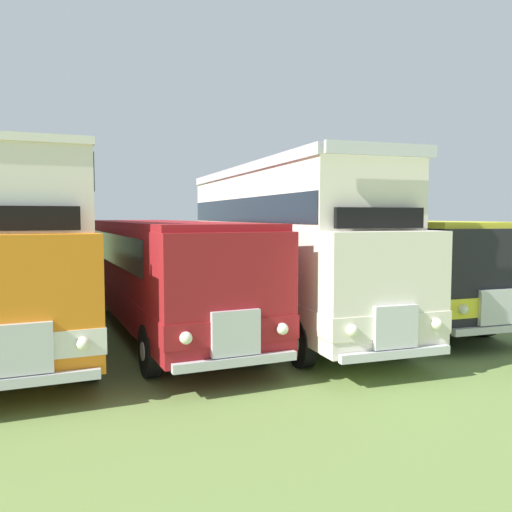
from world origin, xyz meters
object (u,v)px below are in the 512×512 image
bus_sixth_in_row (22,243)px  bus_seventh_in_row (160,267)px  bus_eighth_in_row (280,243)px  bus_ninth_in_row (372,260)px

bus_sixth_in_row → bus_seventh_in_row: (3.39, -0.11, -0.72)m
bus_eighth_in_row → bus_sixth_in_row: bearing=176.3°
bus_seventh_in_row → bus_eighth_in_row: size_ratio=0.96×
bus_eighth_in_row → bus_ninth_in_row: 3.46m
bus_eighth_in_row → bus_ninth_in_row: size_ratio=1.09×
bus_seventh_in_row → bus_ninth_in_row: same height
bus_sixth_in_row → bus_ninth_in_row: bearing=-0.3°
bus_sixth_in_row → bus_seventh_in_row: 3.47m
bus_eighth_in_row → bus_seventh_in_row: bearing=174.5°
bus_seventh_in_row → bus_eighth_in_row: bus_eighth_in_row is taller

